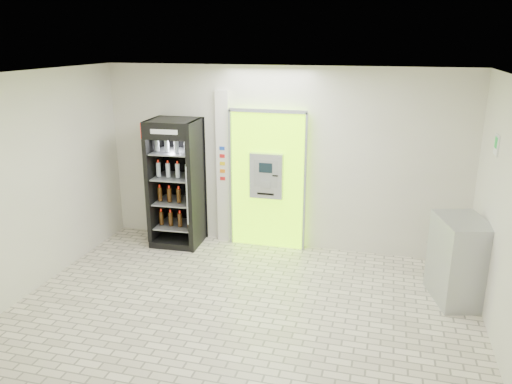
% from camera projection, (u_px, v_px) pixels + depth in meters
% --- Properties ---
extents(ground, '(6.00, 6.00, 0.00)m').
position_uv_depth(ground, '(238.00, 319.00, 6.30)').
color(ground, beige).
rests_on(ground, ground).
extents(room_shell, '(6.00, 6.00, 6.00)m').
position_uv_depth(room_shell, '(236.00, 179.00, 5.76)').
color(room_shell, silver).
rests_on(room_shell, ground).
extents(atm_assembly, '(1.30, 0.24, 2.33)m').
position_uv_depth(atm_assembly, '(268.00, 179.00, 8.24)').
color(atm_assembly, '#91F701').
rests_on(atm_assembly, ground).
extents(pillar, '(0.22, 0.11, 2.60)m').
position_uv_depth(pillar, '(223.00, 168.00, 8.42)').
color(pillar, silver).
rests_on(pillar, ground).
extents(beverage_cooler, '(0.84, 0.78, 2.14)m').
position_uv_depth(beverage_cooler, '(177.00, 185.00, 8.40)').
color(beverage_cooler, black).
rests_on(beverage_cooler, ground).
extents(steel_cabinet, '(0.79, 0.98, 1.15)m').
position_uv_depth(steel_cabinet, '(459.00, 260.00, 6.63)').
color(steel_cabinet, '#A0A2A7').
rests_on(steel_cabinet, ground).
extents(exit_sign, '(0.02, 0.22, 0.26)m').
position_uv_depth(exit_sign, '(497.00, 145.00, 6.24)').
color(exit_sign, white).
rests_on(exit_sign, room_shell).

